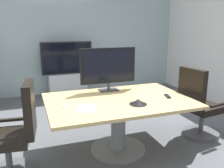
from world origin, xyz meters
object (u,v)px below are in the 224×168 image
(office_chair_left, at_px, (16,138))
(remote_control, at_px, (167,96))
(conference_phone, at_px, (138,102))
(conference_table, at_px, (118,112))
(wall_display_unit, at_px, (68,78))
(office_chair_right, at_px, (198,109))
(tv_monitor, at_px, (108,67))

(office_chair_left, relative_size, remote_control, 6.41)
(office_chair_left, relative_size, conference_phone, 4.95)
(conference_table, xyz_separation_m, wall_display_unit, (-0.20, 2.87, -0.12))
(wall_display_unit, xyz_separation_m, conference_phone, (0.35, -3.15, 0.32))
(office_chair_left, xyz_separation_m, remote_control, (1.96, 0.01, 0.29))
(office_chair_right, bearing_deg, conference_phone, 92.71)
(conference_table, relative_size, wall_display_unit, 1.43)
(conference_phone, bearing_deg, office_chair_left, 174.30)
(conference_table, xyz_separation_m, office_chair_right, (1.29, -0.03, -0.10))
(office_chair_right, distance_m, conference_phone, 1.20)
(conference_table, distance_m, wall_display_unit, 2.88)
(office_chair_right, xyz_separation_m, tv_monitor, (-1.27, 0.50, 0.64))
(conference_table, distance_m, conference_phone, 0.38)
(wall_display_unit, relative_size, remote_control, 7.71)
(tv_monitor, distance_m, remote_control, 0.95)
(office_chair_left, distance_m, conference_phone, 1.48)
(wall_display_unit, relative_size, conference_phone, 5.95)
(tv_monitor, distance_m, wall_display_unit, 2.50)
(conference_table, bearing_deg, conference_phone, -61.09)
(conference_table, bearing_deg, tv_monitor, 87.53)
(remote_control, bearing_deg, tv_monitor, 153.84)
(tv_monitor, xyz_separation_m, wall_display_unit, (-0.22, 2.41, -0.65))
(conference_table, bearing_deg, office_chair_right, -1.42)
(conference_table, distance_m, office_chair_left, 1.30)
(conference_table, distance_m, remote_control, 0.71)
(conference_phone, bearing_deg, remote_control, 16.88)
(office_chair_left, height_order, wall_display_unit, wall_display_unit)
(office_chair_left, distance_m, wall_display_unit, 3.20)
(conference_table, distance_m, tv_monitor, 0.71)
(office_chair_left, distance_m, tv_monitor, 1.58)
(tv_monitor, bearing_deg, remote_control, -41.92)
(office_chair_right, distance_m, wall_display_unit, 3.26)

